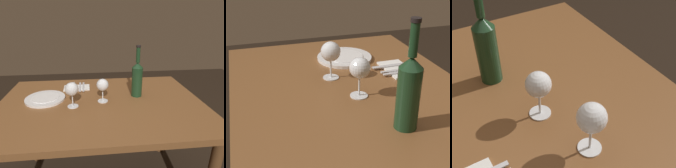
{
  "view_description": "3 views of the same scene",
  "coord_description": "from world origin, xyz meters",
  "views": [
    {
      "loc": [
        0.05,
        1.13,
        1.29
      ],
      "look_at": [
        -0.07,
        -0.01,
        0.86
      ],
      "focal_mm": 31.32,
      "sensor_mm": 36.0,
      "label": 1
    },
    {
      "loc": [
        -1.01,
        0.38,
        1.3
      ],
      "look_at": [
        -0.04,
        0.08,
        0.82
      ],
      "focal_mm": 52.11,
      "sensor_mm": 36.0,
      "label": 2
    },
    {
      "loc": [
        0.62,
        -0.29,
        1.41
      ],
      "look_at": [
        -0.0,
        0.07,
        0.83
      ],
      "focal_mm": 50.75,
      "sensor_mm": 36.0,
      "label": 3
    }
  ],
  "objects": [
    {
      "name": "wine_bottle",
      "position": [
        -0.25,
        -0.07,
        0.87
      ],
      "size": [
        0.07,
        0.07,
        0.35
      ],
      "color": "#19381E",
      "rests_on": "dining_table"
    },
    {
      "name": "wine_glass_right",
      "position": [
        -0.01,
        -0.01,
        0.85
      ],
      "size": [
        0.08,
        0.08,
        0.15
      ],
      "color": "white",
      "rests_on": "dining_table"
    },
    {
      "name": "dining_table",
      "position": [
        0.0,
        0.0,
        0.65
      ],
      "size": [
        1.3,
        0.9,
        0.74
      ],
      "color": "brown",
      "rests_on": "ground"
    },
    {
      "name": "wine_glass_left",
      "position": [
        0.17,
        0.05,
        0.85
      ],
      "size": [
        0.08,
        0.08,
        0.16
      ],
      "color": "white",
      "rests_on": "dining_table"
    }
  ]
}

